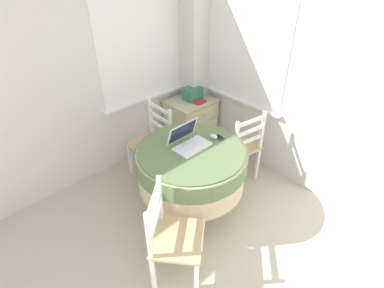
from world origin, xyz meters
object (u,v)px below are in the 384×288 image
object	(u,v)px
round_dining_table	(191,165)
corner_cabinet	(191,122)
dining_chair_near_back_window	(153,143)
computer_mouse	(214,136)
cell_phone	(219,137)
dining_chair_camera_near	(172,238)
book_on_cabinet	(197,100)
laptop	(189,141)
storage_box	(193,93)
dining_chair_near_right_window	(240,148)

from	to	relation	value
round_dining_table	corner_cabinet	bearing A→B (deg)	47.39
round_dining_table	dining_chair_near_back_window	distance (m)	0.76
round_dining_table	computer_mouse	distance (m)	0.35
round_dining_table	cell_phone	distance (m)	0.39
cell_phone	dining_chair_camera_near	distance (m)	1.08
computer_mouse	dining_chair_near_back_window	bearing A→B (deg)	105.41
computer_mouse	dining_chair_camera_near	xyz separation A→B (m)	(-0.90, -0.43, -0.35)
dining_chair_near_back_window	book_on_cabinet	bearing A→B (deg)	7.83
laptop	book_on_cabinet	size ratio (longest dim) A/B	1.59
laptop	storage_box	bearing A→B (deg)	45.20
round_dining_table	dining_chair_near_back_window	size ratio (longest dim) A/B	1.18
corner_cabinet	dining_chair_near_right_window	bearing A→B (deg)	-97.26
cell_phone	corner_cabinet	bearing A→B (deg)	61.91
dining_chair_near_back_window	dining_chair_camera_near	world-z (taller)	same
laptop	dining_chair_near_right_window	bearing A→B (deg)	-5.55
round_dining_table	book_on_cabinet	world-z (taller)	round_dining_table
corner_cabinet	round_dining_table	bearing A→B (deg)	-132.61
computer_mouse	corner_cabinet	bearing A→B (deg)	58.95
laptop	computer_mouse	world-z (taller)	laptop
storage_box	computer_mouse	bearing A→B (deg)	-122.52
dining_chair_camera_near	corner_cabinet	bearing A→B (deg)	43.16
round_dining_table	dining_chair_near_right_window	distance (m)	0.75
computer_mouse	corner_cabinet	xyz separation A→B (m)	(0.57, 0.94, -0.46)
dining_chair_near_back_window	storage_box	bearing A→B (deg)	13.24
corner_cabinet	dining_chair_near_back_window	bearing A→B (deg)	-166.35
computer_mouse	book_on_cabinet	xyz separation A→B (m)	(0.59, 0.86, -0.11)
corner_cabinet	book_on_cabinet	xyz separation A→B (m)	(0.03, -0.08, 0.34)
round_dining_table	book_on_cabinet	size ratio (longest dim) A/B	4.83
dining_chair_camera_near	storage_box	xyz separation A→B (m)	(1.50, 1.38, 0.31)
dining_chair_near_back_window	book_on_cabinet	size ratio (longest dim) A/B	4.09
dining_chair_near_back_window	cell_phone	bearing A→B (deg)	-72.00
round_dining_table	laptop	size ratio (longest dim) A/B	3.03
laptop	dining_chair_camera_near	world-z (taller)	laptop
round_dining_table	cell_phone	size ratio (longest dim) A/B	9.84
laptop	dining_chair_near_back_window	world-z (taller)	laptop
round_dining_table	dining_chair_camera_near	world-z (taller)	dining_chair_camera_near
cell_phone	corner_cabinet	world-z (taller)	cell_phone
dining_chair_near_back_window	dining_chair_camera_near	distance (m)	1.37
dining_chair_camera_near	cell_phone	bearing A→B (deg)	22.92
corner_cabinet	storage_box	bearing A→B (deg)	3.90
computer_mouse	cell_phone	world-z (taller)	computer_mouse
cell_phone	book_on_cabinet	xyz separation A→B (m)	(0.55, 0.90, -0.10)
storage_box	laptop	bearing A→B (deg)	-134.80
dining_chair_camera_near	storage_box	bearing A→B (deg)	42.53
dining_chair_near_back_window	corner_cabinet	distance (m)	0.80
computer_mouse	book_on_cabinet	world-z (taller)	computer_mouse
dining_chair_near_back_window	corner_cabinet	xyz separation A→B (m)	(0.77, 0.19, -0.11)
computer_mouse	dining_chair_near_back_window	xyz separation A→B (m)	(-0.21, 0.75, -0.35)
storage_box	dining_chair_camera_near	bearing A→B (deg)	-137.47
dining_chair_near_back_window	storage_box	xyz separation A→B (m)	(0.81, 0.19, 0.31)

